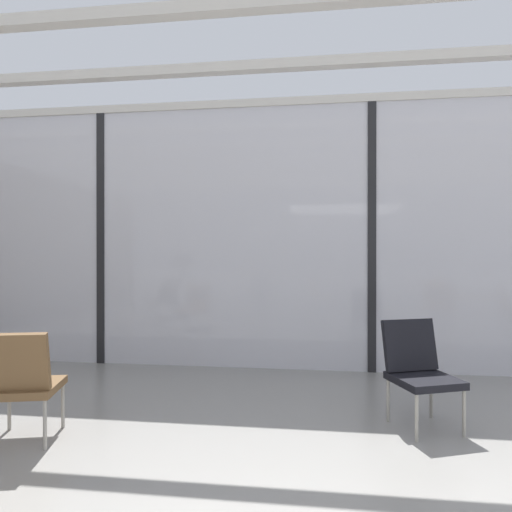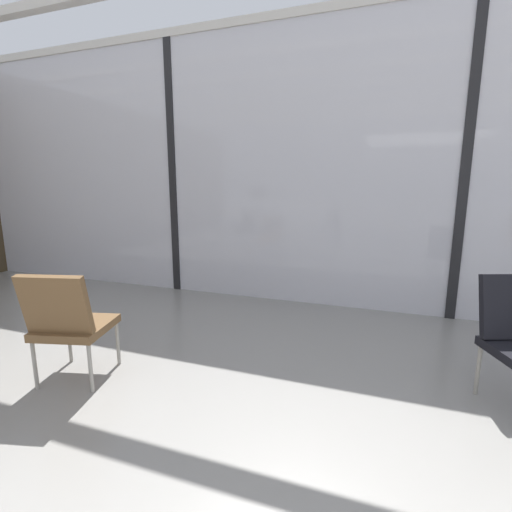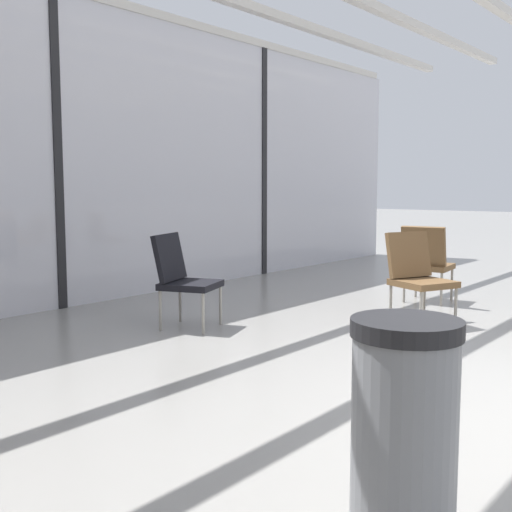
# 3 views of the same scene
# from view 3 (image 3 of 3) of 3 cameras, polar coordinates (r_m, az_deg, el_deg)

# --- Properties ---
(glass_curtain_wall) EXTENTS (14.00, 0.08, 3.30)m
(glass_curtain_wall) POSITION_cam_3_polar(r_m,az_deg,el_deg) (7.06, -17.65, 8.82)
(glass_curtain_wall) COLOR silver
(glass_curtain_wall) RESTS_ON ground
(window_mullion_1) EXTENTS (0.10, 0.12, 3.30)m
(window_mullion_1) POSITION_cam_3_polar(r_m,az_deg,el_deg) (7.06, -17.65, 8.82)
(window_mullion_1) COLOR black
(window_mullion_1) RESTS_ON ground
(window_mullion_2) EXTENTS (0.10, 0.12, 3.30)m
(window_mullion_2) POSITION_cam_3_polar(r_m,az_deg,el_deg) (9.46, 0.53, 8.39)
(window_mullion_2) COLOR black
(window_mullion_2) RESTS_ON ground
(lounge_chair_0) EXTENTS (0.64, 0.66, 0.87)m
(lounge_chair_0) POSITION_cam_3_polar(r_m,az_deg,el_deg) (5.88, -6.70, -1.67)
(lounge_chair_0) COLOR black
(lounge_chair_0) RESTS_ON ground
(lounge_chair_5) EXTENTS (0.58, 0.54, 0.87)m
(lounge_chair_5) POSITION_cam_3_polar(r_m,az_deg,el_deg) (7.33, 15.13, -0.28)
(lounge_chair_5) COLOR brown
(lounge_chair_5) RESTS_ON ground
(lounge_chair_6) EXTENTS (0.65, 0.67, 0.87)m
(lounge_chair_6) POSITION_cam_3_polar(r_m,az_deg,el_deg) (6.19, 14.32, -1.43)
(lounge_chair_6) COLOR brown
(lounge_chair_6) RESTS_ON ground
(trash_bin) EXTENTS (0.38, 0.38, 0.86)m
(trash_bin) POSITION_cam_3_polar(r_m,az_deg,el_deg) (2.31, 13.17, -16.00)
(trash_bin) COLOR slate
(trash_bin) RESTS_ON ground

